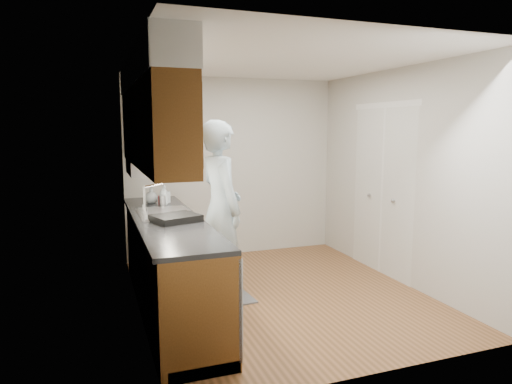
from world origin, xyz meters
TOP-DOWN VIEW (x-y plane):
  - floor at (0.00, 0.00)m, footprint 3.50×3.50m
  - ceiling at (0.00, 0.00)m, footprint 3.50×3.50m
  - wall_left at (-1.50, 0.00)m, footprint 0.02×3.50m
  - wall_right at (1.50, 0.00)m, footprint 0.02×3.50m
  - wall_back at (0.00, 1.75)m, footprint 3.00×0.02m
  - counter at (-1.20, -0.00)m, footprint 0.64×2.80m
  - upper_cabinets at (-1.33, 0.05)m, footprint 0.47×2.80m
  - closet_door at (1.49, 0.30)m, footprint 0.02×1.22m
  - floor_mat at (-0.60, 0.23)m, footprint 0.57×0.88m
  - person at (-0.60, 0.23)m, footprint 0.59×0.81m
  - soap_bottle_a at (-1.13, 0.72)m, footprint 0.09×0.09m
  - soap_bottle_b at (-1.09, 0.88)m, footprint 0.13×0.13m
  - soap_bottle_c at (-1.25, 0.94)m, footprint 0.18×0.18m
  - soda_can at (-1.16, 0.76)m, footprint 0.08×0.08m
  - steel_can at (-1.16, 0.63)m, footprint 0.08×0.08m
  - dish_rack at (-1.16, -0.22)m, footprint 0.49×0.45m

SIDE VIEW (x-z plane):
  - floor at x=0.00m, z-range 0.00..0.00m
  - floor_mat at x=-0.60m, z-range 0.00..0.02m
  - counter at x=-1.20m, z-range -0.16..1.14m
  - dish_rack at x=-1.16m, z-range 0.94..1.00m
  - soda_can at x=-1.16m, z-range 0.94..1.05m
  - steel_can at x=-1.16m, z-range 0.94..1.07m
  - closet_door at x=1.49m, z-range 0.00..2.05m
  - soap_bottle_c at x=-1.25m, z-range 0.94..1.13m
  - soap_bottle_b at x=-1.09m, z-range 0.94..1.14m
  - soap_bottle_a at x=-1.13m, z-range 0.94..1.18m
  - person at x=-0.60m, z-range 0.02..2.15m
  - wall_left at x=-1.50m, z-range 0.00..2.50m
  - wall_right at x=1.50m, z-range 0.00..2.50m
  - wall_back at x=0.00m, z-range 0.00..2.50m
  - upper_cabinets at x=-1.33m, z-range 1.34..2.55m
  - ceiling at x=0.00m, z-range 2.50..2.50m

